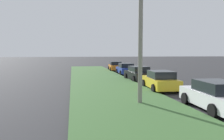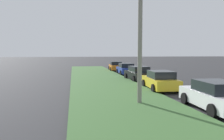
# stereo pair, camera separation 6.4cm
# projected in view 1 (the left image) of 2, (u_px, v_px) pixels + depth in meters

# --- Properties ---
(grass_median) EXTENTS (60.00, 6.00, 0.12)m
(grass_median) POSITION_uv_depth(u_px,v_px,m) (114.00, 93.00, 15.53)
(grass_median) COLOR #3D6633
(grass_median) RESTS_ON ground
(parked_car_white) EXTENTS (4.38, 2.17, 1.47)m
(parked_car_white) POSITION_uv_depth(u_px,v_px,m) (215.00, 96.00, 11.18)
(parked_car_white) COLOR silver
(parked_car_white) RESTS_ON ground
(parked_car_yellow) EXTENTS (4.40, 2.21, 1.47)m
(parked_car_yellow) POSITION_uv_depth(u_px,v_px,m) (160.00, 81.00, 17.26)
(parked_car_yellow) COLOR gold
(parked_car_yellow) RESTS_ON ground
(parked_car_black) EXTENTS (4.39, 2.19, 1.47)m
(parked_car_black) POSITION_uv_depth(u_px,v_px,m) (138.00, 74.00, 23.09)
(parked_car_black) COLOR black
(parked_car_black) RESTS_ON ground
(parked_car_blue) EXTENTS (4.33, 2.07, 1.47)m
(parked_car_blue) POSITION_uv_depth(u_px,v_px,m) (126.00, 69.00, 29.52)
(parked_car_blue) COLOR #23389E
(parked_car_blue) RESTS_ON ground
(parked_car_orange) EXTENTS (4.40, 2.21, 1.47)m
(parked_car_orange) POSITION_uv_depth(u_px,v_px,m) (115.00, 66.00, 35.55)
(parked_car_orange) COLOR orange
(parked_car_orange) RESTS_ON ground
(streetlight) EXTENTS (0.98, 2.83, 7.50)m
(streetlight) POSITION_uv_depth(u_px,v_px,m) (147.00, 24.00, 12.05)
(streetlight) COLOR gray
(streetlight) RESTS_ON ground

